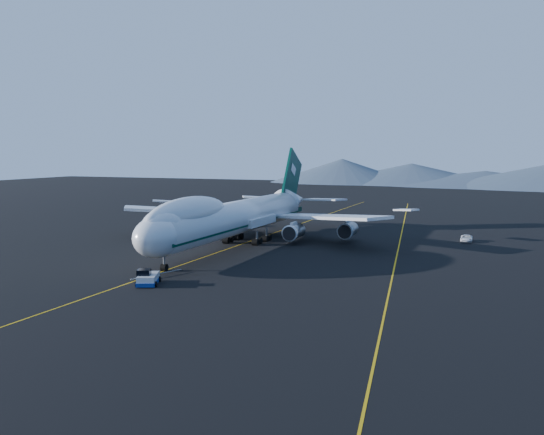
% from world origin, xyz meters
% --- Properties ---
extents(ground, '(500.00, 500.00, 0.00)m').
position_xyz_m(ground, '(0.00, 0.00, 0.00)').
color(ground, black).
rests_on(ground, ground).
extents(taxiway_line_main, '(0.25, 220.00, 0.01)m').
position_xyz_m(taxiway_line_main, '(0.00, 0.00, 0.01)').
color(taxiway_line_main, '#CC9C0C').
rests_on(taxiway_line_main, ground).
extents(taxiway_line_side, '(28.08, 198.09, 0.01)m').
position_xyz_m(taxiway_line_side, '(30.00, 10.00, 0.01)').
color(taxiway_line_side, '#CC9C0C').
rests_on(taxiway_line_side, ground).
extents(boeing_747, '(59.62, 72.43, 19.37)m').
position_xyz_m(boeing_747, '(0.00, 0.03, 5.81)').
color(boeing_747, silver).
rests_on(boeing_747, ground).
extents(pushback_tug, '(4.35, 5.71, 2.22)m').
position_xyz_m(pushback_tug, '(3.00, -35.58, 0.70)').
color(pushback_tug, silver).
rests_on(pushback_tug, ground).
extents(service_van, '(2.45, 5.03, 1.38)m').
position_xyz_m(service_van, '(41.67, 22.71, 0.69)').
color(service_van, white).
rests_on(service_van, ground).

